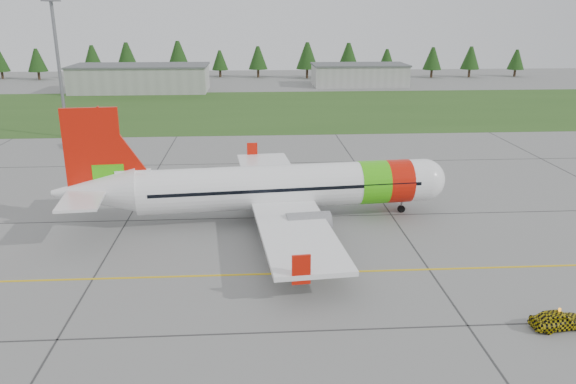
{
  "coord_description": "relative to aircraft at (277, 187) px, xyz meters",
  "views": [
    {
      "loc": [
        -3.12,
        -29.84,
        18.62
      ],
      "look_at": [
        -0.16,
        16.64,
        3.6
      ],
      "focal_mm": 35.0,
      "sensor_mm": 36.0,
      "label": 1
    }
  ],
  "objects": [
    {
      "name": "ground",
      "position": [
        1.04,
        -19.56,
        -3.15
      ],
      "size": [
        320.0,
        320.0,
        0.0
      ],
      "primitive_type": "plane",
      "color": "gray",
      "rests_on": "ground"
    },
    {
      "name": "aircraft",
      "position": [
        0.0,
        0.0,
        0.0
      ],
      "size": [
        36.1,
        33.4,
        10.94
      ],
      "rotation": [
        0.0,
        0.0,
        0.09
      ],
      "color": "white",
      "rests_on": "ground"
    },
    {
      "name": "follow_me_car",
      "position": [
        16.41,
        -20.15,
        -1.43
      ],
      "size": [
        1.34,
        1.52,
        3.44
      ],
      "primitive_type": "imported",
      "rotation": [
        0.0,
        0.0,
        1.69
      ],
      "color": "gold",
      "rests_on": "ground"
    },
    {
      "name": "service_van",
      "position": [
        -27.98,
        31.58,
        -1.15
      ],
      "size": [
        1.56,
        1.49,
        4.01
      ],
      "primitive_type": "imported",
      "rotation": [
        0.0,
        0.0,
        0.13
      ],
      "color": "silver",
      "rests_on": "ground"
    },
    {
      "name": "grass_strip",
      "position": [
        1.04,
        62.44,
        -3.14
      ],
      "size": [
        320.0,
        50.0,
        0.03
      ],
      "primitive_type": "cube",
      "color": "#30561E",
      "rests_on": "ground"
    },
    {
      "name": "taxi_guideline",
      "position": [
        1.04,
        -11.56,
        -3.14
      ],
      "size": [
        120.0,
        0.25,
        0.02
      ],
      "primitive_type": "cube",
      "color": "gold",
      "rests_on": "ground"
    },
    {
      "name": "hangar_west",
      "position": [
        -28.96,
        90.44,
        -0.15
      ],
      "size": [
        32.0,
        14.0,
        6.0
      ],
      "primitive_type": "cube",
      "color": "#A8A8A3",
      "rests_on": "ground"
    },
    {
      "name": "hangar_east",
      "position": [
        26.04,
        98.44,
        -0.55
      ],
      "size": [
        24.0,
        12.0,
        5.2
      ],
      "primitive_type": "cube",
      "color": "#A8A8A3",
      "rests_on": "ground"
    },
    {
      "name": "floodlight_mast",
      "position": [
        -30.96,
        38.44,
        6.85
      ],
      "size": [
        0.5,
        0.5,
        20.0
      ],
      "primitive_type": "cylinder",
      "color": "slate",
      "rests_on": "ground"
    },
    {
      "name": "treeline",
      "position": [
        1.04,
        118.44,
        1.85
      ],
      "size": [
        160.0,
        8.0,
        10.0
      ],
      "primitive_type": null,
      "color": "#1C3F14",
      "rests_on": "ground"
    }
  ]
}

